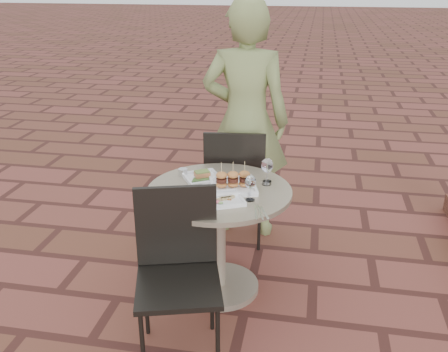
% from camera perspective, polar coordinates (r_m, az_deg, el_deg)
% --- Properties ---
extents(ground, '(60.00, 60.00, 0.00)m').
position_cam_1_polar(ground, '(3.23, 2.29, -15.44)').
color(ground, brown).
rests_on(ground, ground).
extents(cafe_table, '(0.90, 0.90, 0.73)m').
position_cam_1_polar(cafe_table, '(3.19, -0.53, -5.55)').
color(cafe_table, gray).
rests_on(cafe_table, ground).
extents(chair_far, '(0.48, 0.48, 0.93)m').
position_cam_1_polar(chair_far, '(3.72, 1.29, -0.21)').
color(chair_far, black).
rests_on(chair_far, ground).
extents(chair_near, '(0.55, 0.55, 0.93)m').
position_cam_1_polar(chair_near, '(2.71, -5.34, -9.49)').
color(chair_near, black).
rests_on(chair_near, ground).
extents(diner, '(0.67, 0.44, 1.83)m').
position_cam_1_polar(diner, '(3.82, 2.48, 6.22)').
color(diner, olive).
rests_on(diner, ground).
extents(plate_salmon, '(0.30, 0.30, 0.06)m').
position_cam_1_polar(plate_salmon, '(3.22, -2.51, -0.12)').
color(plate_salmon, white).
rests_on(plate_salmon, cafe_table).
extents(plate_sliders, '(0.34, 0.34, 0.18)m').
position_cam_1_polar(plate_sliders, '(3.07, 1.03, -0.79)').
color(plate_sliders, white).
rests_on(plate_sliders, cafe_table).
extents(plate_tuna, '(0.28, 0.28, 0.03)m').
position_cam_1_polar(plate_tuna, '(2.92, 0.00, -2.66)').
color(plate_tuna, white).
rests_on(plate_tuna, cafe_table).
extents(wine_glass_right, '(0.07, 0.07, 0.16)m').
position_cam_1_polar(wine_glass_right, '(2.90, 3.04, -0.78)').
color(wine_glass_right, white).
rests_on(wine_glass_right, cafe_table).
extents(wine_glass_mid, '(0.07, 0.07, 0.16)m').
position_cam_1_polar(wine_glass_mid, '(3.16, 5.02, 1.22)').
color(wine_glass_mid, white).
rests_on(wine_glass_mid, cafe_table).
extents(wine_glass_far, '(0.07, 0.07, 0.17)m').
position_cam_1_polar(wine_glass_far, '(3.12, 4.95, 1.13)').
color(wine_glass_far, white).
rests_on(wine_glass_far, cafe_table).
extents(steel_ramekin, '(0.08, 0.08, 0.05)m').
position_cam_1_polar(steel_ramekin, '(3.29, -4.72, 0.45)').
color(steel_ramekin, silver).
rests_on(steel_ramekin, cafe_table).
extents(cutlery_set, '(0.14, 0.21, 0.00)m').
position_cam_1_polar(cutlery_set, '(2.79, 4.16, -4.18)').
color(cutlery_set, silver).
rests_on(cutlery_set, cafe_table).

